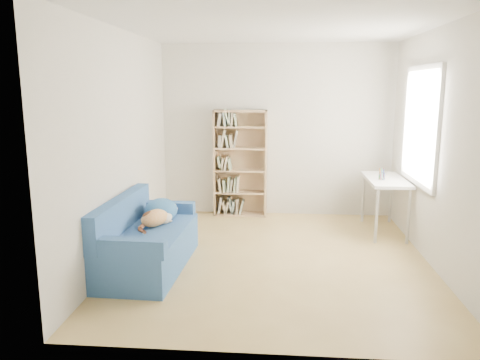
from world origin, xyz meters
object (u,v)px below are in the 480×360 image
at_px(bookshelf, 240,167).
at_px(pen_cup, 382,175).
at_px(sofa, 147,240).
at_px(desk, 385,184).

relative_size(bookshelf, pen_cup, 10.08).
distance_m(sofa, bookshelf, 2.42).
distance_m(sofa, desk, 3.27).
relative_size(desk, pen_cup, 6.72).
bearing_deg(sofa, bookshelf, 71.34).
relative_size(bookshelf, desk, 1.50).
bearing_deg(desk, pen_cup, -126.54).
distance_m(bookshelf, pen_cup, 2.11).
relative_size(sofa, desk, 1.49).
bearing_deg(pen_cup, bookshelf, 157.50).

